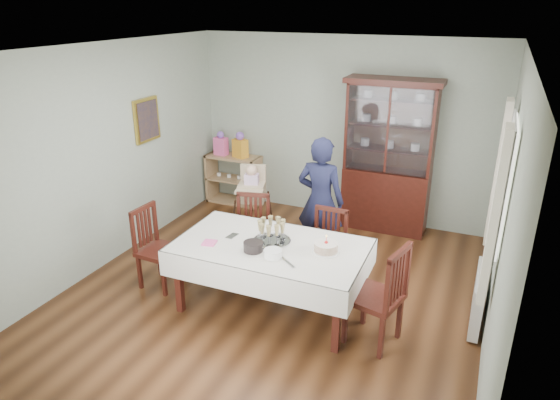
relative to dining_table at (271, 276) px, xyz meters
The scene contains 25 objects.
floor 0.49m from the dining_table, 106.81° to the left, with size 5.00×5.00×0.00m, color #593319.
room_shell 1.55m from the dining_table, 96.03° to the left, with size 5.00×5.00×5.00m.
dining_table is the anchor object (origin of this frame).
china_cabinet 2.73m from the dining_table, 75.38° to the left, with size 1.30×0.48×2.18m.
sideboard 3.15m from the dining_table, 125.59° to the left, with size 0.90×0.38×0.80m.
picture_frame 2.85m from the dining_table, 154.79° to the left, with size 0.04×0.48×0.58m, color gold.
window 2.50m from the dining_table, 15.34° to the left, with size 0.04×1.02×1.22m, color white.
curtain_left 2.33m from the dining_table, ahead, with size 0.07×0.30×1.55m, color silver.
curtain_right 2.62m from the dining_table, 30.17° to the left, with size 0.07×0.30×1.55m, color silver.
radiator 2.16m from the dining_table, 15.77° to the left, with size 0.10×0.80×0.55m, color white.
chair_far_left 0.86m from the dining_table, 131.23° to the left, with size 0.52×0.52×0.96m.
chair_far_right 0.77m from the dining_table, 59.12° to the left, with size 0.43×0.43×0.93m.
chair_end_left 1.39m from the dining_table, behind, with size 0.46×0.46×0.96m.
chair_end_right 1.18m from the dining_table, ahead, with size 0.58×0.58×1.06m.
woman 1.31m from the dining_table, 84.36° to the left, with size 0.60×0.39×1.64m, color #161831.
high_chair 1.77m from the dining_table, 122.84° to the left, with size 0.59×0.59×1.07m.
champagne_tray 0.46m from the dining_table, 103.78° to the left, with size 0.40×0.40×0.24m.
birthday_cake 0.73m from the dining_table, ahead, with size 0.28×0.28×0.19m.
plate_stack_dark 0.48m from the dining_table, 118.69° to the right, with size 0.20×0.20×0.10m, color black.
plate_stack_white 0.50m from the dining_table, 60.39° to the right, with size 0.18×0.18×0.08m, color white.
napkin_stack 0.75m from the dining_table, 158.93° to the right, with size 0.14×0.14×0.02m, color #F45AA1.
cutlery 0.63m from the dining_table, behind, with size 0.10×0.15×0.01m, color silver, non-canonical shape.
cake_knife 0.55m from the dining_table, 43.07° to the right, with size 0.31×0.03×0.01m, color silver.
gift_bag_pink 3.31m from the dining_table, 128.72° to the left, with size 0.22×0.15×0.39m.
gift_bag_orange 3.11m from the dining_table, 123.56° to the left, with size 0.27×0.23×0.41m.
Camera 1 is at (2.03, -4.52, 3.13)m, focal length 32.00 mm.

